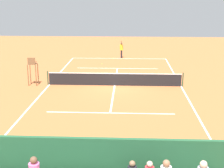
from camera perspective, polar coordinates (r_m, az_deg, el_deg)
The scene contains 10 objects.
ground_plane at distance 25.34m, azimuth 0.45°, elevation -0.26°, with size 60.00×60.00×0.00m, color #BC6033.
court_line_markings at distance 25.37m, azimuth 0.46°, elevation -0.24°, with size 10.10×22.20×0.01m.
tennis_net at distance 25.21m, azimuth 0.45°, elevation 0.83°, with size 10.30×0.10×1.07m.
backdrop_wall at distance 11.92m, azimuth -2.47°, elevation -13.57°, with size 18.00×0.16×2.00m, color #235633.
umpire_chair at distance 25.92m, azimuth -13.39°, elevation 2.66°, with size 0.67×0.67×2.14m.
courtside_bench at distance 12.95m, azimuth 13.49°, elevation -13.75°, with size 1.80×0.40×0.93m.
tennis_player at distance 36.26m, azimuth 1.62°, elevation 6.06°, with size 0.42×0.55×1.93m.
tennis_racket at distance 36.05m, azimuth 0.26°, elevation 4.40°, with size 0.35×0.58×0.03m.
tennis_ball_near at distance 33.10m, azimuth -1.73°, elevation 3.45°, with size 0.07×0.07×0.07m, color #CCDB33.
tennis_ball_far at distance 35.79m, azimuth 1.70°, elevation 4.34°, with size 0.07×0.07×0.07m, color #CCDB33.
Camera 1 is at (-1.02, 24.41, 6.72)m, focal length 53.67 mm.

